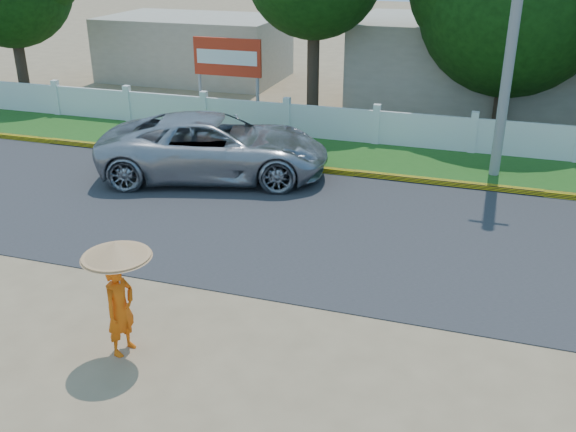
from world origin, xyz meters
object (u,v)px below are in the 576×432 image
(utility_pole, at_px, (516,8))
(monk_with_parasol, at_px, (118,282))
(vehicle, at_px, (215,147))
(billboard, at_px, (227,62))

(utility_pole, distance_m, monk_with_parasol, 12.27)
(vehicle, bearing_deg, utility_pole, -87.35)
(vehicle, distance_m, monk_with_parasol, 8.27)
(utility_pole, xyz_separation_m, billboard, (-9.26, 2.97, -2.36))
(utility_pole, xyz_separation_m, vehicle, (-7.40, -2.48, -3.63))
(vehicle, height_order, billboard, billboard)
(utility_pole, height_order, billboard, utility_pole)
(vehicle, relative_size, monk_with_parasol, 3.16)
(vehicle, bearing_deg, monk_with_parasol, 177.69)
(utility_pole, relative_size, monk_with_parasol, 4.56)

